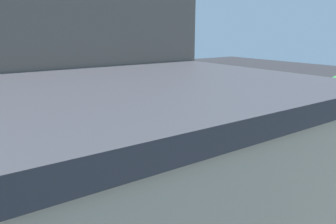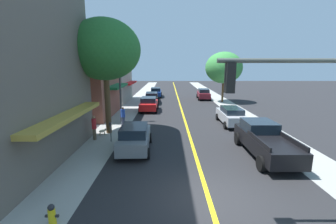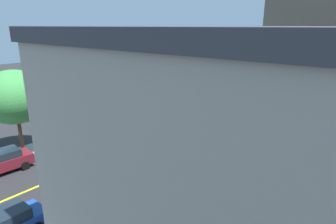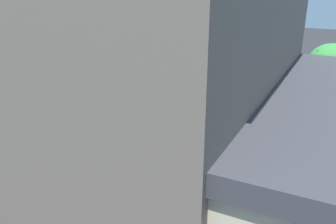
% 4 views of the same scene
% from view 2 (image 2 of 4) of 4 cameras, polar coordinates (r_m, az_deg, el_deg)
% --- Properties ---
extents(ground_plane, '(140.00, 140.00, 0.00)m').
position_cam_2_polar(ground_plane, '(9.87, 9.97, -20.45)').
color(ground_plane, '#262628').
extents(sidewalk_left, '(2.64, 126.00, 0.01)m').
position_cam_2_polar(sidewalk_left, '(10.82, -27.54, -18.59)').
color(sidewalk_left, '#9E9E99').
rests_on(sidewalk_left, ground).
extents(road_centerline_stripe, '(0.20, 126.00, 0.00)m').
position_cam_2_polar(road_centerline_stripe, '(9.87, 9.97, -20.44)').
color(road_centerline_stripe, yellow).
rests_on(road_centerline_stripe, ground).
extents(corner_shop_building, '(13.07, 7.78, 7.03)m').
position_cam_2_polar(corner_shop_building, '(26.36, -26.65, 6.73)').
color(corner_shop_building, '#935142').
rests_on(corner_shop_building, ground).
extents(brick_apartment_block, '(12.62, 8.81, 10.41)m').
position_cam_2_polar(brick_apartment_block, '(35.30, -19.87, 10.94)').
color(brick_apartment_block, '#A39989').
rests_on(brick_apartment_block, ground).
extents(street_tree_right_corner, '(5.27, 5.27, 8.59)m').
position_cam_2_polar(street_tree_right_corner, '(17.92, -15.73, 14.74)').
color(street_tree_right_corner, brown).
rests_on(street_tree_right_corner, ground).
extents(street_tree_left_far, '(5.17, 5.17, 7.09)m').
position_cam_2_polar(street_tree_left_far, '(33.60, 13.63, 10.73)').
color(street_tree_left_far, brown).
rests_on(street_tree_left_far, ground).
extents(fire_hydrant, '(0.44, 0.24, 0.73)m').
position_cam_2_polar(fire_hydrant, '(9.13, -27.23, -21.89)').
color(fire_hydrant, yellow).
rests_on(fire_hydrant, ground).
extents(parking_meter, '(0.12, 0.18, 1.39)m').
position_cam_2_polar(parking_meter, '(16.22, -14.35, -4.12)').
color(parking_meter, '#4C4C51').
rests_on(parking_meter, ground).
extents(street_lamp, '(0.70, 0.36, 6.60)m').
position_cam_2_polar(street_lamp, '(21.41, -12.17, 8.28)').
color(street_lamp, '#38383D').
rests_on(street_lamp, ground).
extents(red_sedan_left_curb, '(2.10, 4.22, 1.62)m').
position_cam_2_polar(red_sedan_left_curb, '(26.47, -4.97, 2.05)').
color(red_sedan_left_curb, red).
rests_on(red_sedan_left_curb, ground).
extents(grey_sedan_left_curb, '(2.08, 4.29, 1.63)m').
position_cam_2_polar(grey_sedan_left_curb, '(14.29, -8.50, -6.32)').
color(grey_sedan_left_curb, slate).
rests_on(grey_sedan_left_curb, ground).
extents(blue_sedan_left_curb, '(2.02, 4.55, 1.54)m').
position_cam_2_polar(blue_sedan_left_curb, '(38.45, -3.21, 5.00)').
color(blue_sedan_left_curb, '#1E429E').
rests_on(blue_sedan_left_curb, ground).
extents(maroon_sedan_right_curb, '(2.07, 4.45, 1.64)m').
position_cam_2_polar(maroon_sedan_right_curb, '(35.97, 8.73, 4.50)').
color(maroon_sedan_right_curb, maroon).
rests_on(maroon_sedan_right_curb, ground).
extents(silver_sedan_right_curb, '(1.92, 4.78, 1.56)m').
position_cam_2_polar(silver_sedan_right_curb, '(21.11, 15.33, -0.81)').
color(silver_sedan_right_curb, '#B7BABF').
rests_on(silver_sedan_right_curb, ground).
extents(black_sedan_left_curb, '(2.14, 4.81, 1.50)m').
position_cam_2_polar(black_sedan_left_curb, '(32.18, -4.26, 3.68)').
color(black_sedan_left_curb, black).
rests_on(black_sedan_left_curb, ground).
extents(black_pickup_truck, '(2.21, 5.77, 1.85)m').
position_cam_2_polar(black_pickup_truck, '(14.58, 22.73, -6.40)').
color(black_pickup_truck, black).
rests_on(black_pickup_truck, ground).
extents(pedestrian_blue_shirt, '(0.39, 0.39, 1.62)m').
position_cam_2_polar(pedestrian_blue_shirt, '(20.46, -11.38, -0.95)').
color(pedestrian_blue_shirt, '#33384C').
rests_on(pedestrian_blue_shirt, ground).
extents(pedestrian_red_shirt, '(0.31, 0.31, 1.76)m').
position_cam_2_polar(pedestrian_red_shirt, '(16.94, -18.17, -3.57)').
color(pedestrian_red_shirt, brown).
rests_on(pedestrian_red_shirt, ground).
extents(small_dog, '(0.58, 0.50, 0.47)m').
position_cam_2_polar(small_dog, '(18.08, -16.17, -4.60)').
color(small_dog, '#C6B28C').
rests_on(small_dog, ground).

